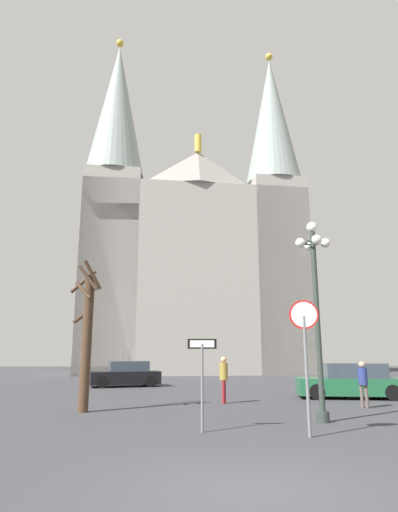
# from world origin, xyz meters

# --- Properties ---
(ground_plane) EXTENTS (120.00, 120.00, 0.00)m
(ground_plane) POSITION_xyz_m (0.00, 0.00, 0.00)
(ground_plane) COLOR #38383D
(cathedral) EXTENTS (22.46, 13.30, 34.33)m
(cathedral) POSITION_xyz_m (0.11, 36.43, 11.68)
(cathedral) COLOR gray
(cathedral) RESTS_ON ground
(stop_sign) EXTENTS (0.70, 0.20, 3.18)m
(stop_sign) POSITION_xyz_m (2.00, 3.91, 2.18)
(stop_sign) COLOR slate
(stop_sign) RESTS_ON ground
(one_way_arrow_sign) EXTENTS (0.74, 0.07, 2.26)m
(one_way_arrow_sign) POSITION_xyz_m (-0.46, 4.66, 1.48)
(one_way_arrow_sign) COLOR slate
(one_way_arrow_sign) RESTS_ON ground
(street_lamp) EXTENTS (1.07, 1.07, 5.87)m
(street_lamp) POSITION_xyz_m (3.02, 6.11, 3.58)
(street_lamp) COLOR #2D3833
(street_lamp) RESTS_ON ground
(bare_tree) EXTENTS (1.16, 1.19, 5.05)m
(bare_tree) POSITION_xyz_m (-4.24, 8.54, 2.51)
(bare_tree) COLOR #473323
(bare_tree) RESTS_ON ground
(parked_car_near_black) EXTENTS (4.33, 2.79, 1.45)m
(parked_car_near_black) POSITION_xyz_m (-4.25, 19.82, 0.68)
(parked_car_near_black) COLOR black
(parked_car_near_black) RESTS_ON ground
(parked_car_far_green) EXTENTS (4.70, 2.50, 1.48)m
(parked_car_far_green) POSITION_xyz_m (6.38, 12.66, 0.69)
(parked_car_far_green) COLOR #1E5B38
(parked_car_far_green) RESTS_ON ground
(pedestrian_walking) EXTENTS (0.32, 0.32, 1.61)m
(pedestrian_walking) POSITION_xyz_m (5.53, 9.27, 0.97)
(pedestrian_walking) COLOR #594C47
(pedestrian_walking) RESTS_ON ground
(pedestrian_standing) EXTENTS (0.32, 0.32, 1.77)m
(pedestrian_standing) POSITION_xyz_m (0.67, 10.91, 1.08)
(pedestrian_standing) COLOR maroon
(pedestrian_standing) RESTS_ON ground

